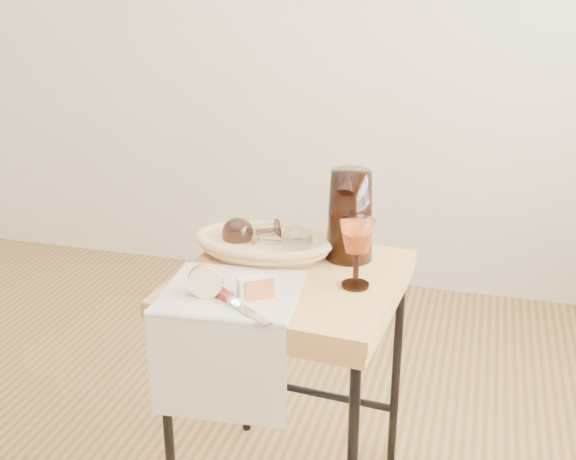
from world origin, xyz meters
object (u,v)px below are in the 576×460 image
(side_table, at_px, (290,391))
(wine_goblet, at_px, (356,253))
(tea_towel, at_px, (232,291))
(bread_basket, at_px, (264,246))
(pitcher, at_px, (350,215))
(table_knife, at_px, (236,302))
(apple_half, at_px, (206,279))
(goblet_lying_b, at_px, (279,240))
(goblet_lying_a, at_px, (255,232))

(side_table, distance_m, wine_goblet, 0.44)
(tea_towel, xyz_separation_m, bread_basket, (0.00, 0.24, 0.02))
(pitcher, bearing_deg, table_knife, -119.08)
(tea_towel, distance_m, bread_basket, 0.24)
(tea_towel, height_order, apple_half, apple_half)
(tea_towel, xyz_separation_m, goblet_lying_b, (0.05, 0.22, 0.05))
(pitcher, distance_m, wine_goblet, 0.17)
(tea_towel, bearing_deg, wine_goblet, 17.16)
(goblet_lying_a, distance_m, wine_goblet, 0.32)
(goblet_lying_b, xyz_separation_m, wine_goblet, (0.21, -0.11, 0.03))
(side_table, height_order, pitcher, pitcher)
(table_knife, bearing_deg, pitcher, 99.36)
(bread_basket, bearing_deg, table_knife, -84.73)
(goblet_lying_b, distance_m, table_knife, 0.29)
(goblet_lying_a, xyz_separation_m, wine_goblet, (0.29, -0.14, 0.03))
(goblet_lying_a, relative_size, pitcher, 0.50)
(side_table, distance_m, table_knife, 0.40)
(tea_towel, distance_m, wine_goblet, 0.29)
(goblet_lying_a, height_order, table_knife, goblet_lying_a)
(goblet_lying_b, bearing_deg, goblet_lying_a, 153.27)
(goblet_lying_a, height_order, goblet_lying_b, goblet_lying_a)
(goblet_lying_b, distance_m, pitcher, 0.19)
(side_table, xyz_separation_m, goblet_lying_a, (-0.13, 0.12, 0.38))
(bread_basket, height_order, pitcher, pitcher)
(apple_half, relative_size, table_knife, 0.37)
(side_table, height_order, goblet_lying_b, goblet_lying_b)
(tea_towel, height_order, goblet_lying_a, goblet_lying_a)
(table_knife, bearing_deg, tea_towel, 153.65)
(bread_basket, relative_size, wine_goblet, 1.93)
(pitcher, relative_size, wine_goblet, 1.63)
(apple_half, xyz_separation_m, table_knife, (0.08, -0.04, -0.03))
(side_table, xyz_separation_m, bread_basket, (-0.10, 0.10, 0.35))
(goblet_lying_b, bearing_deg, apple_half, -113.55)
(goblet_lying_a, xyz_separation_m, pitcher, (0.24, 0.02, 0.06))
(side_table, distance_m, goblet_lying_b, 0.39)
(apple_half, bearing_deg, pitcher, 34.19)
(wine_goblet, distance_m, table_knife, 0.30)
(side_table, height_order, tea_towel, tea_towel)
(tea_towel, relative_size, apple_half, 3.77)
(goblet_lying_a, height_order, pitcher, pitcher)
(bread_basket, relative_size, goblet_lying_a, 2.36)
(goblet_lying_b, bearing_deg, wine_goblet, -30.25)
(pitcher, height_order, wine_goblet, pitcher)
(side_table, xyz_separation_m, table_knife, (-0.06, -0.20, 0.34))
(side_table, relative_size, bread_basket, 2.05)
(goblet_lying_b, relative_size, table_knife, 0.59)
(goblet_lying_b, xyz_separation_m, table_knife, (-0.01, -0.29, -0.04))
(side_table, bearing_deg, table_knife, -107.62)
(bread_basket, bearing_deg, apple_half, -100.94)
(pitcher, xyz_separation_m, table_knife, (-0.18, -0.34, -0.10))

